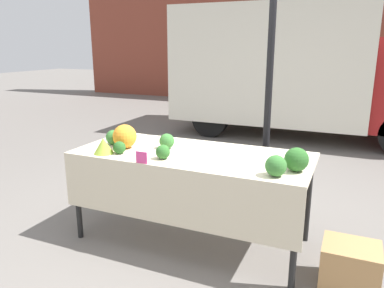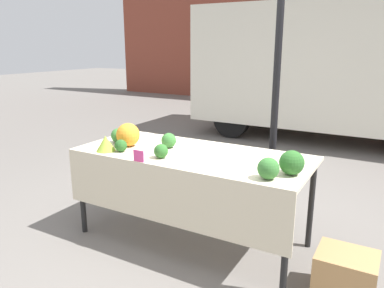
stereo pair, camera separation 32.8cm
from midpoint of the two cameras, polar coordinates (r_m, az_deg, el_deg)
The scene contains 15 objects.
ground_plane at distance 3.63m, azimuth -2.67°, elevation -14.24°, with size 40.00×40.00×0.00m, color slate.
building_facade at distance 12.15m, azimuth 17.87°, elevation 19.54°, with size 16.00×0.60×5.80m.
tent_pole at distance 3.79m, azimuth 9.21°, elevation 8.69°, with size 0.07×0.07×2.74m.
parked_truck at distance 7.75m, azimuth 14.46°, elevation 11.18°, with size 4.91×2.20×2.50m.
market_table at distance 3.27m, azimuth -3.35°, elevation -3.31°, with size 2.08×0.91×0.84m.
orange_cauliflower at distance 3.52m, azimuth -12.87°, elevation 1.11°, with size 0.22×0.22×0.22m.
romanesco_head at distance 3.39m, azimuth -16.07°, elevation -0.30°, with size 0.17×0.17×0.14m.
broccoli_head_0 at distance 3.35m, azimuth -13.79°, elevation -0.57°, with size 0.11×0.11×0.11m.
broccoli_head_1 at distance 3.13m, azimuth -7.47°, elevation -1.25°, with size 0.12×0.12×0.12m.
broccoli_head_2 at distance 2.73m, azimuth 9.33°, elevation -3.35°, with size 0.16×0.16×0.16m.
broccoli_head_3 at distance 3.45m, azimuth -6.59°, elevation 0.42°, with size 0.14×0.14×0.14m.
broccoli_head_4 at distance 2.86m, azimuth 12.51°, elevation -2.37°, with size 0.18×0.18×0.18m.
broccoli_head_5 at distance 3.67m, azimuth -14.43°, elevation 0.95°, with size 0.14×0.14×0.14m.
price_sign at distance 3.05m, azimuth -10.78°, elevation -2.09°, with size 0.10×0.01×0.10m.
produce_crate at distance 3.09m, azimuth 20.04°, elevation -17.16°, with size 0.41×0.35×0.34m.
Camera 1 is at (1.27, -2.91, 1.76)m, focal length 35.00 mm.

